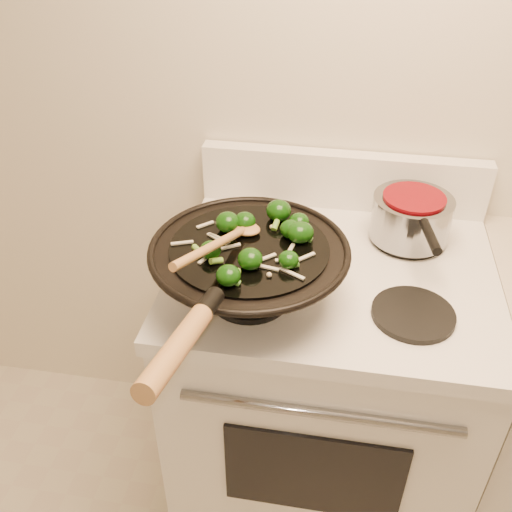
# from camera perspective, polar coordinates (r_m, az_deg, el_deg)

# --- Properties ---
(stove) EXTENTS (0.78, 0.67, 1.08)m
(stove) POSITION_cam_1_polar(r_m,az_deg,el_deg) (1.70, 6.55, -13.26)
(stove) COLOR white
(stove) RESTS_ON ground
(wok) EXTENTS (0.43, 0.71, 0.24)m
(wok) POSITION_cam_1_polar(r_m,az_deg,el_deg) (1.23, -0.74, -1.36)
(wok) COLOR black
(wok) RESTS_ON stove
(stirfry) EXTENTS (0.31, 0.30, 0.05)m
(stirfry) POSITION_cam_1_polar(r_m,az_deg,el_deg) (1.20, 1.01, 2.10)
(stirfry) COLOR #0D3608
(stirfry) RESTS_ON wok
(wooden_spoon) EXTENTS (0.12, 0.31, 0.11)m
(wooden_spoon) POSITION_cam_1_polar(r_m,az_deg,el_deg) (1.17, -2.90, 1.79)
(wooden_spoon) COLOR #A67341
(wooden_spoon) RESTS_ON wok
(saucepan) EXTENTS (0.20, 0.32, 0.12)m
(saucepan) POSITION_cam_1_polar(r_m,az_deg,el_deg) (1.49, 15.26, 3.78)
(saucepan) COLOR gray
(saucepan) RESTS_ON stove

